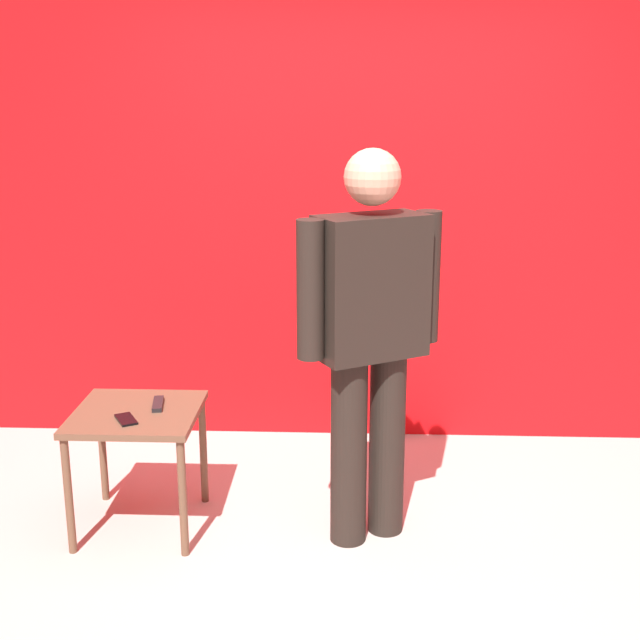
# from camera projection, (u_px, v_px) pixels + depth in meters

# --- Properties ---
(ground_plane) EXTENTS (12.00, 12.00, 0.00)m
(ground_plane) POSITION_uv_depth(u_px,v_px,m) (360.00, 588.00, 3.40)
(ground_plane) COLOR #B7B2A8
(back_wall_red) EXTENTS (6.34, 0.12, 3.17)m
(back_wall_red) POSITION_uv_depth(u_px,v_px,m) (362.00, 163.00, 4.59)
(back_wall_red) COLOR red
(back_wall_red) RESTS_ON ground_plane
(standing_person) EXTENTS (0.65, 0.44, 1.74)m
(standing_person) POSITION_uv_depth(u_px,v_px,m) (370.00, 330.00, 3.56)
(standing_person) COLOR black
(standing_person) RESTS_ON ground_plane
(side_table) EXTENTS (0.56, 0.56, 0.57)m
(side_table) POSITION_uv_depth(u_px,v_px,m) (137.00, 427.00, 3.77)
(side_table) COLOR brown
(side_table) RESTS_ON ground_plane
(cell_phone) EXTENTS (0.13, 0.16, 0.01)m
(cell_phone) POSITION_uv_depth(u_px,v_px,m) (126.00, 419.00, 3.63)
(cell_phone) COLOR black
(cell_phone) RESTS_ON side_table
(tv_remote) EXTENTS (0.07, 0.17, 0.02)m
(tv_remote) POSITION_uv_depth(u_px,v_px,m) (158.00, 404.00, 3.80)
(tv_remote) COLOR black
(tv_remote) RESTS_ON side_table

